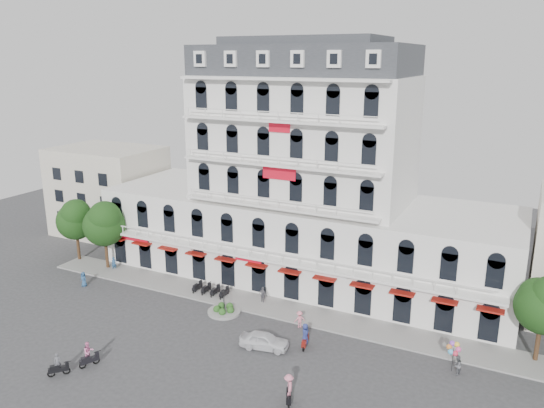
% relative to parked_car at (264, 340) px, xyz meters
% --- Properties ---
extents(ground, '(120.00, 120.00, 0.00)m').
position_rel_parked_car_xyz_m(ground, '(-3.42, -2.00, -0.72)').
color(ground, '#38383A').
rests_on(ground, ground).
extents(sidewalk, '(53.00, 4.00, 0.16)m').
position_rel_parked_car_xyz_m(sidewalk, '(-3.42, 7.00, -0.64)').
color(sidewalk, gray).
rests_on(sidewalk, ground).
extents(main_building, '(45.00, 15.00, 25.80)m').
position_rel_parked_car_xyz_m(main_building, '(-3.42, 15.99, 9.24)').
color(main_building, silver).
rests_on(main_building, ground).
extents(flank_building_west, '(14.00, 10.00, 12.00)m').
position_rel_parked_car_xyz_m(flank_building_west, '(-33.42, 18.00, 5.28)').
color(flank_building_west, beige).
rests_on(flank_building_west, ground).
extents(traffic_island, '(3.20, 3.20, 1.60)m').
position_rel_parked_car_xyz_m(traffic_island, '(-6.42, 4.00, -0.46)').
color(traffic_island, gray).
rests_on(traffic_island, ground).
extents(parked_scooter_row, '(4.40, 1.80, 1.10)m').
position_rel_parked_car_xyz_m(parked_scooter_row, '(-9.77, 6.80, -0.72)').
color(parked_scooter_row, black).
rests_on(parked_scooter_row, ground).
extents(tree_west_outer, '(4.50, 4.48, 7.76)m').
position_rel_parked_car_xyz_m(tree_west_outer, '(-29.37, 7.98, 4.63)').
color(tree_west_outer, '#382314').
rests_on(tree_west_outer, ground).
extents(tree_west_inner, '(4.76, 4.76, 8.25)m').
position_rel_parked_car_xyz_m(tree_west_inner, '(-24.37, 7.48, 4.97)').
color(tree_west_inner, '#382314').
rests_on(tree_west_inner, ground).
extents(tree_east_inner, '(4.40, 4.37, 7.57)m').
position_rel_parked_car_xyz_m(tree_east_inner, '(20.63, 7.98, 4.50)').
color(tree_east_inner, '#382314').
rests_on(tree_east_inner, ground).
extents(parked_car, '(4.44, 2.43, 1.43)m').
position_rel_parked_car_xyz_m(parked_car, '(0.00, 0.00, 0.00)').
color(parked_car, silver).
rests_on(parked_car, ground).
extents(rider_west, '(1.27, 1.35, 1.93)m').
position_rel_parked_car_xyz_m(rider_west, '(-12.40, -10.65, 0.11)').
color(rider_west, black).
rests_on(rider_west, ground).
extents(rider_southwest, '(0.95, 1.59, 2.14)m').
position_rel_parked_car_xyz_m(rider_southwest, '(-11.24, -8.63, 0.37)').
color(rider_southwest, black).
rests_on(rider_southwest, ground).
extents(rider_east, '(0.72, 1.69, 2.26)m').
position_rel_parked_car_xyz_m(rider_east, '(3.06, 1.58, 0.42)').
color(rider_east, maroon).
rests_on(rider_east, ground).
extents(rider_center, '(1.12, 1.60, 2.34)m').
position_rel_parked_car_xyz_m(rider_center, '(4.96, -5.87, 0.53)').
color(rider_center, black).
rests_on(rider_center, ground).
extents(pedestrian_left, '(0.82, 0.56, 1.62)m').
position_rel_parked_car_xyz_m(pedestrian_left, '(-23.18, 2.57, 0.10)').
color(pedestrian_left, '#2A517E').
rests_on(pedestrian_left, ground).
extents(pedestrian_mid, '(1.11, 0.65, 1.77)m').
position_rel_parked_car_xyz_m(pedestrian_mid, '(-4.01, 7.50, 0.17)').
color(pedestrian_mid, slate).
rests_on(pedestrian_mid, ground).
extents(pedestrian_right, '(1.16, 1.15, 1.60)m').
position_rel_parked_car_xyz_m(pedestrian_right, '(1.22, 4.63, 0.09)').
color(pedestrian_right, pink).
rests_on(pedestrian_right, ground).
extents(pedestrian_far, '(0.60, 0.69, 1.58)m').
position_rel_parked_car_xyz_m(pedestrian_far, '(-23.42, 7.50, 0.07)').
color(pedestrian_far, '#29507C').
rests_on(pedestrian_far, ground).
extents(balloon_vendor, '(1.39, 1.29, 2.45)m').
position_rel_parked_car_xyz_m(balloon_vendor, '(14.97, 3.35, 0.57)').
color(balloon_vendor, slate).
rests_on(balloon_vendor, ground).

